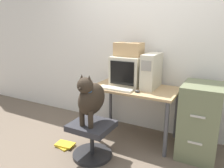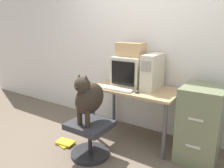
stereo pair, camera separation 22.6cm
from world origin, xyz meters
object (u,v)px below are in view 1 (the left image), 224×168
(pc_tower, at_px, (151,71))
(keyboard, at_px, (116,89))
(crt_monitor, at_px, (128,70))
(book_stack_floor, at_px, (65,145))
(filing_cabinet, at_px, (200,121))
(office_chair, at_px, (92,137))
(dog, at_px, (91,97))
(cardboard_box, at_px, (129,49))

(pc_tower, bearing_deg, keyboard, -139.89)
(crt_monitor, xyz_separation_m, book_stack_floor, (-0.55, -0.78, -0.92))
(keyboard, relative_size, book_stack_floor, 1.81)
(pc_tower, height_order, filing_cabinet, pc_tower)
(crt_monitor, distance_m, office_chair, 1.05)
(pc_tower, distance_m, filing_cabinet, 0.85)
(dog, height_order, filing_cabinet, dog)
(cardboard_box, bearing_deg, office_chair, -97.76)
(filing_cabinet, xyz_separation_m, cardboard_box, (-1.01, 0.14, 0.78))
(pc_tower, xyz_separation_m, dog, (-0.45, -0.78, -0.21))
(office_chair, bearing_deg, filing_cabinet, 30.29)
(keyboard, relative_size, dog, 0.78)
(dog, relative_size, filing_cabinet, 0.67)
(filing_cabinet, xyz_separation_m, book_stack_floor, (-1.56, -0.65, -0.43))
(filing_cabinet, distance_m, cardboard_box, 1.29)
(crt_monitor, height_order, dog, crt_monitor)
(dog, relative_size, book_stack_floor, 2.33)
(filing_cabinet, bearing_deg, keyboard, -169.59)
(keyboard, relative_size, office_chair, 0.97)
(book_stack_floor, bearing_deg, filing_cabinet, 22.54)
(pc_tower, xyz_separation_m, keyboard, (-0.37, -0.31, -0.22))
(office_chair, distance_m, book_stack_floor, 0.50)
(crt_monitor, distance_m, book_stack_floor, 1.33)
(filing_cabinet, bearing_deg, book_stack_floor, -157.46)
(keyboard, relative_size, cardboard_box, 1.25)
(dog, height_order, cardboard_box, cardboard_box)
(office_chair, distance_m, cardboard_box, 1.26)
(office_chair, bearing_deg, keyboard, 80.30)
(pc_tower, height_order, dog, pc_tower)
(crt_monitor, relative_size, dog, 0.69)
(crt_monitor, xyz_separation_m, dog, (-0.11, -0.79, -0.18))
(office_chair, height_order, dog, dog)
(office_chair, xyz_separation_m, cardboard_box, (0.11, 0.79, 0.98))
(crt_monitor, distance_m, keyboard, 0.38)
(book_stack_floor, bearing_deg, dog, -1.24)
(office_chair, xyz_separation_m, book_stack_floor, (-0.44, 0.01, -0.23))
(dog, xyz_separation_m, cardboard_box, (0.11, 0.79, 0.48))
(crt_monitor, height_order, filing_cabinet, crt_monitor)
(keyboard, xyz_separation_m, office_chair, (-0.08, -0.46, -0.50))
(office_chair, bearing_deg, pc_tower, 59.87)
(keyboard, bearing_deg, pc_tower, 40.11)
(keyboard, distance_m, office_chair, 0.69)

